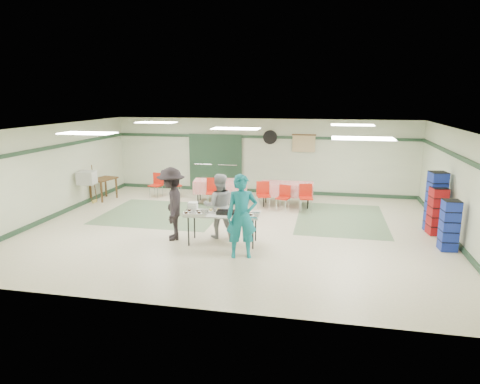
% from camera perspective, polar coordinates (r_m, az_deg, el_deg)
% --- Properties ---
extents(floor, '(11.00, 11.00, 0.00)m').
position_cam_1_polar(floor, '(11.60, -0.52, -4.87)').
color(floor, beige).
rests_on(floor, ground).
extents(ceiling, '(11.00, 11.00, 0.00)m').
position_cam_1_polar(ceiling, '(11.08, -0.55, 8.55)').
color(ceiling, white).
rests_on(ceiling, wall_back).
extents(wall_back, '(11.00, 0.00, 11.00)m').
position_cam_1_polar(wall_back, '(15.63, 2.93, 4.80)').
color(wall_back, '#B4BDA2').
rests_on(wall_back, floor).
extents(wall_front, '(11.00, 0.00, 11.00)m').
position_cam_1_polar(wall_front, '(7.06, -8.24, -5.23)').
color(wall_front, '#B4BDA2').
rests_on(wall_front, floor).
extents(wall_left, '(0.00, 9.00, 9.00)m').
position_cam_1_polar(wall_left, '(13.51, -24.01, 2.44)').
color(wall_left, '#B4BDA2').
rests_on(wall_left, floor).
extents(wall_right, '(0.00, 9.00, 9.00)m').
position_cam_1_polar(wall_right, '(11.47, 27.43, 0.44)').
color(wall_right, '#B4BDA2').
rests_on(wall_right, floor).
extents(trim_back, '(11.00, 0.06, 0.10)m').
position_cam_1_polar(trim_back, '(15.52, 2.95, 7.34)').
color(trim_back, '#213C28').
rests_on(trim_back, wall_back).
extents(baseboard_back, '(11.00, 0.06, 0.12)m').
position_cam_1_polar(baseboard_back, '(15.83, 2.86, 0.15)').
color(baseboard_back, '#213C28').
rests_on(baseboard_back, floor).
extents(trim_left, '(0.06, 9.00, 0.10)m').
position_cam_1_polar(trim_left, '(13.40, -24.18, 5.38)').
color(trim_left, '#213C28').
rests_on(trim_left, wall_back).
extents(baseboard_left, '(0.06, 9.00, 0.12)m').
position_cam_1_polar(baseboard_left, '(13.76, -23.43, -2.85)').
color(baseboard_left, '#213C28').
rests_on(baseboard_left, floor).
extents(trim_right, '(0.06, 9.00, 0.10)m').
position_cam_1_polar(trim_right, '(11.35, 27.64, 3.90)').
color(trim_right, '#213C28').
rests_on(trim_right, wall_back).
extents(baseboard_right, '(0.06, 9.00, 0.12)m').
position_cam_1_polar(baseboard_right, '(11.77, 26.64, -5.70)').
color(baseboard_right, '#213C28').
rests_on(baseboard_right, floor).
extents(green_patch_a, '(3.50, 3.00, 0.01)m').
position_cam_1_polar(green_patch_a, '(13.23, -10.26, -2.84)').
color(green_patch_a, '#5B7A59').
rests_on(green_patch_a, floor).
extents(green_patch_b, '(2.50, 3.50, 0.01)m').
position_cam_1_polar(green_patch_b, '(12.81, 13.29, -3.50)').
color(green_patch_b, '#5B7A59').
rests_on(green_patch_b, floor).
extents(double_door_left, '(0.90, 0.06, 2.10)m').
position_cam_1_polar(double_door_left, '(16.09, -4.90, 3.92)').
color(double_door_left, '#949795').
rests_on(double_door_left, floor).
extents(double_door_right, '(0.90, 0.06, 2.10)m').
position_cam_1_polar(double_door_right, '(15.85, -1.59, 3.82)').
color(double_door_right, '#949795').
rests_on(double_door_right, floor).
extents(door_frame, '(2.00, 0.03, 2.15)m').
position_cam_1_polar(door_frame, '(15.95, -3.29, 3.86)').
color(door_frame, '#213C28').
rests_on(door_frame, floor).
extents(wall_fan, '(0.50, 0.10, 0.50)m').
position_cam_1_polar(wall_fan, '(15.45, 4.04, 7.30)').
color(wall_fan, black).
rests_on(wall_fan, wall_back).
extents(scroll_banner, '(0.80, 0.02, 0.60)m').
position_cam_1_polar(scroll_banner, '(15.36, 8.49, 6.41)').
color(scroll_banner, tan).
rests_on(scroll_banner, wall_back).
extents(serving_table, '(1.82, 0.83, 0.76)m').
position_cam_1_polar(serving_table, '(10.26, -2.35, -3.08)').
color(serving_table, beige).
rests_on(serving_table, floor).
extents(sheet_tray_right, '(0.61, 0.48, 0.02)m').
position_cam_1_polar(sheet_tray_right, '(10.03, 0.82, -3.10)').
color(sheet_tray_right, silver).
rests_on(sheet_tray_right, serving_table).
extents(sheet_tray_mid, '(0.56, 0.44, 0.02)m').
position_cam_1_polar(sheet_tray_mid, '(10.38, -2.85, -2.57)').
color(sheet_tray_mid, silver).
rests_on(sheet_tray_mid, serving_table).
extents(sheet_tray_left, '(0.61, 0.48, 0.02)m').
position_cam_1_polar(sheet_tray_left, '(10.25, -5.95, -2.82)').
color(sheet_tray_left, silver).
rests_on(sheet_tray_left, serving_table).
extents(baking_pan, '(0.46, 0.30, 0.08)m').
position_cam_1_polar(baking_pan, '(10.18, -1.86, -2.71)').
color(baking_pan, black).
rests_on(baking_pan, serving_table).
extents(foam_box_stack, '(0.23, 0.21, 0.20)m').
position_cam_1_polar(foam_box_stack, '(10.53, -6.31, -1.92)').
color(foam_box_stack, white).
rests_on(foam_box_stack, serving_table).
extents(volunteer_teal, '(0.77, 0.61, 1.86)m').
position_cam_1_polar(volunteer_teal, '(9.35, 0.24, -3.28)').
color(volunteer_teal, '#137484').
rests_on(volunteer_teal, floor).
extents(volunteer_grey, '(0.92, 0.79, 1.63)m').
position_cam_1_polar(volunteer_grey, '(10.70, -2.81, -1.86)').
color(volunteer_grey, '#98989D').
rests_on(volunteer_grey, floor).
extents(volunteer_dark, '(1.06, 1.34, 1.81)m').
position_cam_1_polar(volunteer_dark, '(10.65, -9.11, -1.58)').
color(volunteer_dark, black).
rests_on(volunteer_dark, floor).
extents(dining_table_a, '(1.70, 0.77, 0.77)m').
position_cam_1_polar(dining_table_a, '(13.89, 6.21, 0.45)').
color(dining_table_a, red).
rests_on(dining_table_a, floor).
extents(dining_table_b, '(1.84, 1.05, 0.77)m').
position_cam_1_polar(dining_table_b, '(14.25, -2.62, 0.83)').
color(dining_table_b, red).
rests_on(dining_table_b, floor).
extents(chair_a, '(0.46, 0.46, 0.79)m').
position_cam_1_polar(chair_a, '(13.35, 5.87, -0.42)').
color(chair_a, red).
rests_on(chair_a, floor).
extents(chair_b, '(0.51, 0.51, 0.88)m').
position_cam_1_polar(chair_b, '(13.42, 3.11, -0.06)').
color(chair_b, red).
rests_on(chair_b, floor).
extents(chair_c, '(0.46, 0.46, 0.85)m').
position_cam_1_polar(chair_c, '(13.30, 8.76, -0.38)').
color(chair_c, red).
rests_on(chair_c, floor).
extents(chair_d, '(0.51, 0.51, 0.93)m').
position_cam_1_polar(chair_d, '(13.75, -3.60, 0.37)').
color(chair_d, red).
rests_on(chair_d, floor).
extents(chair_loose_a, '(0.55, 0.55, 0.84)m').
position_cam_1_polar(chair_loose_a, '(15.23, -8.75, 1.25)').
color(chair_loose_a, red).
rests_on(chair_loose_a, floor).
extents(chair_loose_b, '(0.47, 0.47, 0.86)m').
position_cam_1_polar(chair_loose_b, '(15.26, -11.01, 1.24)').
color(chair_loose_b, red).
rests_on(chair_loose_b, floor).
extents(crate_stack_blue_a, '(0.39, 0.39, 1.19)m').
position_cam_1_polar(crate_stack_blue_a, '(10.95, 26.14, -4.03)').
color(crate_stack_blue_a, navy).
rests_on(crate_stack_blue_a, floor).
extents(crate_stack_red, '(0.44, 0.44, 1.24)m').
position_cam_1_polar(crate_stack_red, '(12.05, 24.80, -2.34)').
color(crate_stack_red, maroon).
rests_on(crate_stack_red, floor).
extents(crate_stack_blue_b, '(0.48, 0.48, 1.60)m').
position_cam_1_polar(crate_stack_blue_b, '(12.22, 24.64, -1.24)').
color(crate_stack_blue_b, navy).
rests_on(crate_stack_blue_b, floor).
extents(printer_table, '(0.77, 1.01, 0.74)m').
position_cam_1_polar(printer_table, '(15.36, -17.78, 1.38)').
color(printer_table, brown).
rests_on(printer_table, floor).
extents(office_printer, '(0.59, 0.53, 0.41)m').
position_cam_1_polar(office_printer, '(14.46, -19.76, 1.81)').
color(office_printer, '#A8A8A4').
rests_on(office_printer, printer_table).
extents(broom, '(0.08, 0.21, 1.26)m').
position_cam_1_polar(broom, '(15.02, -18.87, 1.12)').
color(broom, brown).
rests_on(broom, floor).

